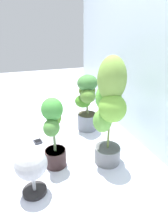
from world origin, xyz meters
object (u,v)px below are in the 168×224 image
(potted_plant_back_right, at_px, (109,106))
(floor_fan, at_px, (31,166))
(potted_plant_front_right, at_px, (54,131))
(potted_plant_back_left, at_px, (87,101))
(hygrometer_box, at_px, (38,142))

(potted_plant_back_right, distance_m, floor_fan, 0.75)
(potted_plant_back_right, relative_size, floor_fan, 2.51)
(potted_plant_front_right, xyz_separation_m, floor_fan, (0.25, -0.22, -0.10))
(potted_plant_back_left, bearing_deg, hygrometer_box, -79.67)
(potted_plant_back_right, relative_size, hygrometer_box, 10.10)
(potted_plant_back_left, height_order, floor_fan, potted_plant_back_left)
(floor_fan, bearing_deg, potted_plant_back_left, -28.13)
(potted_plant_front_right, distance_m, potted_plant_back_right, 0.51)
(potted_plant_back_right, distance_m, hygrometer_box, 0.93)
(potted_plant_back_right, bearing_deg, potted_plant_back_left, 176.43)
(potted_plant_front_right, bearing_deg, potted_plant_back_left, 137.00)
(potted_plant_back_left, distance_m, hygrometer_box, 0.71)
(potted_plant_front_right, xyz_separation_m, hygrometer_box, (-0.42, -0.11, -0.33))
(potted_plant_back_left, relative_size, floor_fan, 1.76)
(potted_plant_back_right, height_order, hygrometer_box, potted_plant_back_right)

